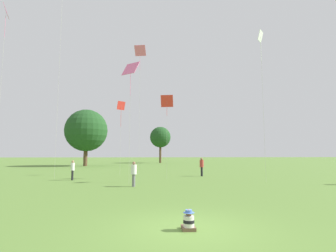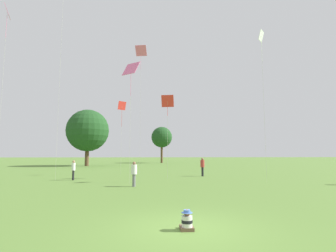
{
  "view_description": "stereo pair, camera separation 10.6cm",
  "coord_description": "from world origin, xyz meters",
  "px_view_note": "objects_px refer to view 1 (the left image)",
  "views": [
    {
      "loc": [
        -1.18,
        -7.91,
        2.2
      ],
      "look_at": [
        0.01,
        7.2,
        3.8
      ],
      "focal_mm": 28.0,
      "sensor_mm": 36.0,
      "label": 1
    },
    {
      "loc": [
        -1.07,
        -7.92,
        2.2
      ],
      "look_at": [
        0.01,
        7.2,
        3.8
      ],
      "focal_mm": 28.0,
      "sensor_mm": 36.0,
      "label": 2
    }
  ],
  "objects_px": {
    "person_standing_1": "(202,165)",
    "kite_6": "(121,108)",
    "person_standing_2": "(73,168)",
    "kite_3": "(167,102)",
    "seated_toddler": "(189,222)",
    "distant_tree_1": "(160,137)",
    "kite_7": "(140,54)",
    "kite_5": "(261,43)",
    "kite_2": "(6,17)",
    "distant_tree_0": "(86,130)",
    "person_standing_3": "(134,172)",
    "kite_1": "(131,71)"
  },
  "relations": [
    {
      "from": "person_standing_3",
      "to": "kite_1",
      "type": "bearing_deg",
      "value": 16.42
    },
    {
      "from": "kite_1",
      "to": "distant_tree_1",
      "type": "height_order",
      "value": "kite_1"
    },
    {
      "from": "kite_6",
      "to": "person_standing_2",
      "type": "bearing_deg",
      "value": 63.24
    },
    {
      "from": "kite_2",
      "to": "distant_tree_0",
      "type": "distance_m",
      "value": 25.64
    },
    {
      "from": "person_standing_2",
      "to": "distant_tree_0",
      "type": "relative_size",
      "value": 0.16
    },
    {
      "from": "person_standing_2",
      "to": "kite_3",
      "type": "bearing_deg",
      "value": -63.49
    },
    {
      "from": "kite_2",
      "to": "person_standing_1",
      "type": "bearing_deg",
      "value": -58.96
    },
    {
      "from": "person_standing_2",
      "to": "kite_6",
      "type": "distance_m",
      "value": 8.49
    },
    {
      "from": "kite_3",
      "to": "distant_tree_1",
      "type": "xyz_separation_m",
      "value": [
        1.33,
        38.98,
        -0.76
      ]
    },
    {
      "from": "person_standing_2",
      "to": "person_standing_3",
      "type": "xyz_separation_m",
      "value": [
        5.3,
        -4.64,
        -0.0
      ]
    },
    {
      "from": "distant_tree_0",
      "to": "kite_5",
      "type": "bearing_deg",
      "value": -54.3
    },
    {
      "from": "kite_5",
      "to": "kite_6",
      "type": "xyz_separation_m",
      "value": [
        -11.97,
        7.65,
        -4.21
      ]
    },
    {
      "from": "kite_5",
      "to": "distant_tree_1",
      "type": "distance_m",
      "value": 43.22
    },
    {
      "from": "person_standing_3",
      "to": "kite_6",
      "type": "bearing_deg",
      "value": 8.8
    },
    {
      "from": "kite_5",
      "to": "kite_7",
      "type": "bearing_deg",
      "value": -47.06
    },
    {
      "from": "kite_3",
      "to": "kite_6",
      "type": "distance_m",
      "value": 6.16
    },
    {
      "from": "kite_6",
      "to": "kite_7",
      "type": "distance_m",
      "value": 6.93
    },
    {
      "from": "kite_5",
      "to": "kite_7",
      "type": "relative_size",
      "value": 0.85
    },
    {
      "from": "kite_5",
      "to": "kite_2",
      "type": "bearing_deg",
      "value": -15.13
    },
    {
      "from": "person_standing_2",
      "to": "kite_2",
      "type": "relative_size",
      "value": 0.1
    },
    {
      "from": "person_standing_1",
      "to": "kite_5",
      "type": "xyz_separation_m",
      "value": [
        3.85,
        -5.69,
        10.15
      ]
    },
    {
      "from": "seated_toddler",
      "to": "person_standing_1",
      "type": "xyz_separation_m",
      "value": [
        4.11,
        17.83,
        0.82
      ]
    },
    {
      "from": "kite_5",
      "to": "person_standing_3",
      "type": "bearing_deg",
      "value": 5.71
    },
    {
      "from": "person_standing_2",
      "to": "kite_3",
      "type": "xyz_separation_m",
      "value": [
        7.94,
        0.79,
        5.85
      ]
    },
    {
      "from": "person_standing_2",
      "to": "kite_7",
      "type": "distance_m",
      "value": 15.01
    },
    {
      "from": "person_standing_1",
      "to": "distant_tree_1",
      "type": "relative_size",
      "value": 0.21
    },
    {
      "from": "kite_3",
      "to": "distant_tree_0",
      "type": "xyz_separation_m",
      "value": [
        -12.75,
        24.59,
        -0.49
      ]
    },
    {
      "from": "person_standing_2",
      "to": "kite_6",
      "type": "bearing_deg",
      "value": -13.68
    },
    {
      "from": "person_standing_2",
      "to": "person_standing_1",
      "type": "bearing_deg",
      "value": -54.64
    },
    {
      "from": "person_standing_3",
      "to": "kite_6",
      "type": "relative_size",
      "value": 0.22
    },
    {
      "from": "person_standing_1",
      "to": "kite_7",
      "type": "bearing_deg",
      "value": 35.66
    },
    {
      "from": "kite_2",
      "to": "kite_1",
      "type": "bearing_deg",
      "value": -86.37
    },
    {
      "from": "kite_3",
      "to": "kite_6",
      "type": "xyz_separation_m",
      "value": [
        -4.54,
        4.15,
        0.16
      ]
    },
    {
      "from": "person_standing_2",
      "to": "kite_2",
      "type": "bearing_deg",
      "value": 100.85
    },
    {
      "from": "kite_3",
      "to": "kite_6",
      "type": "relative_size",
      "value": 0.97
    },
    {
      "from": "person_standing_2",
      "to": "distant_tree_1",
      "type": "bearing_deg",
      "value": 7.74
    },
    {
      "from": "kite_3",
      "to": "person_standing_2",
      "type": "bearing_deg",
      "value": 61.91
    },
    {
      "from": "kite_1",
      "to": "kite_6",
      "type": "xyz_separation_m",
      "value": [
        -1.51,
        8.44,
        -1.35
      ]
    },
    {
      "from": "person_standing_1",
      "to": "kite_6",
      "type": "xyz_separation_m",
      "value": [
        -8.13,
        1.96,
        5.94
      ]
    },
    {
      "from": "person_standing_1",
      "to": "kite_5",
      "type": "distance_m",
      "value": 12.26
    },
    {
      "from": "distant_tree_0",
      "to": "distant_tree_1",
      "type": "relative_size",
      "value": 1.18
    },
    {
      "from": "seated_toddler",
      "to": "kite_2",
      "type": "relative_size",
      "value": 0.04
    },
    {
      "from": "person_standing_1",
      "to": "person_standing_2",
      "type": "relative_size",
      "value": 1.09
    },
    {
      "from": "kite_5",
      "to": "distant_tree_1",
      "type": "height_order",
      "value": "kite_5"
    },
    {
      "from": "person_standing_2",
      "to": "kite_3",
      "type": "height_order",
      "value": "kite_3"
    },
    {
      "from": "kite_7",
      "to": "distant_tree_0",
      "type": "distance_m",
      "value": 22.7
    },
    {
      "from": "person_standing_2",
      "to": "kite_5",
      "type": "relative_size",
      "value": 0.13
    },
    {
      "from": "kite_5",
      "to": "distant_tree_1",
      "type": "bearing_deg",
      "value": -86.95
    },
    {
      "from": "seated_toddler",
      "to": "person_standing_3",
      "type": "xyz_separation_m",
      "value": [
        -2.11,
        10.21,
        0.74
      ]
    },
    {
      "from": "person_standing_3",
      "to": "distant_tree_1",
      "type": "relative_size",
      "value": 0.19
    }
  ]
}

